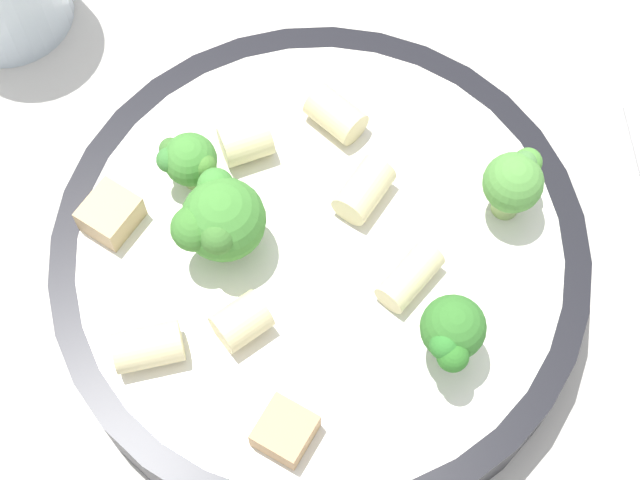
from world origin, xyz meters
The scene contains 14 objects.
ground_plane centered at (0.00, 0.00, 0.00)m, with size 2.00×2.00×0.00m, color beige.
pasta_bowl centered at (0.00, 0.00, 0.02)m, with size 0.22×0.22×0.03m.
broccoli_floret_0 centered at (-0.04, -0.07, 0.05)m, with size 0.02×0.03×0.04m.
broccoli_floret_1 centered at (0.03, 0.03, 0.06)m, with size 0.04×0.04×0.04m.
broccoli_floret_2 centered at (-0.07, -0.01, 0.06)m, with size 0.03×0.03×0.04m.
broccoli_floret_3 centered at (0.06, 0.02, 0.05)m, with size 0.03×0.02×0.03m.
rigatoni_0 centered at (0.06, -0.01, 0.04)m, with size 0.02×0.02×0.02m, color beige.
rigatoni_1 centered at (0.04, -0.05, 0.04)m, with size 0.02×0.02×0.02m, color beige.
rigatoni_2 centered at (0.01, -0.03, 0.04)m, with size 0.02×0.02×0.03m, color beige.
rigatoni_3 centered at (-0.03, -0.02, 0.04)m, with size 0.01×0.01×0.03m, color beige.
rigatoni_4 centered at (0.01, 0.08, 0.04)m, with size 0.02×0.02×0.03m, color beige.
rigatoni_5 centered at (-0.01, 0.05, 0.04)m, with size 0.02×0.02×0.02m, color beige.
chicken_chunk_0 centered at (-0.05, 0.06, 0.04)m, with size 0.02×0.02×0.01m, color tan.
chicken_chunk_1 centered at (0.07, 0.06, 0.04)m, with size 0.02×0.02×0.01m, color tan.
Camera 1 is at (-0.13, 0.12, 0.43)m, focal length 60.00 mm.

